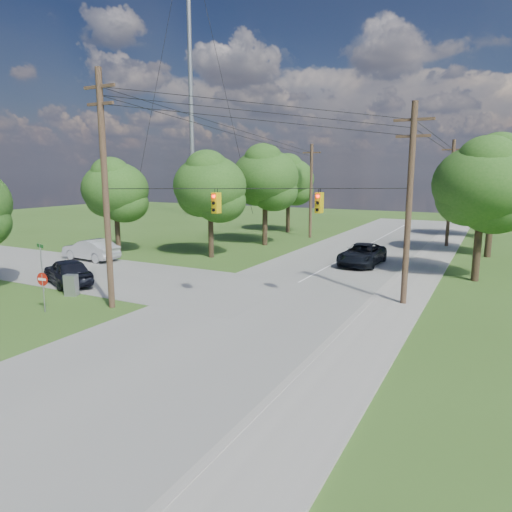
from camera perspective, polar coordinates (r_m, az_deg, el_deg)
The scene contains 24 objects.
ground at distance 22.13m, azimuth -9.79°, elevation -8.20°, with size 140.00×140.00×0.00m, color #33561C.
main_road at distance 25.13m, azimuth 0.89°, elevation -5.74°, with size 10.00×100.00×0.03m, color gray.
cross_road at distance 42.17m, azimuth -28.85°, elevation -0.45°, with size 48.00×9.00×0.03m, color gray.
sidewalk_east at distance 23.00m, azimuth 16.06°, elevation -7.58°, with size 2.60×100.00×0.12m, color #9E9B93.
pole_sw at distance 24.40m, azimuth -18.33°, elevation 8.06°, with size 2.00×0.32×12.00m.
pole_ne at distance 24.89m, azimuth 18.59°, elevation 6.33°, with size 2.00×0.32×10.50m.
pole_north_e at distance 46.72m, azimuth 23.12°, elevation 7.26°, with size 2.00×0.32×10.00m.
pole_north_w at distance 49.90m, azimuth 6.88°, elevation 8.15°, with size 2.00×0.32×10.00m.
power_lines at distance 30.39m, azimuth 5.88°, elevation 14.40°, with size 13.93×29.62×4.93m.
traffic_signals at distance 23.43m, azimuth 1.50°, elevation 6.72°, with size 4.91×3.27×1.05m.
radio_mast at distance 78.55m, azimuth -8.22°, elevation 21.64°, with size 0.70×0.70×45.00m, color gray.
tree_w_near at distance 37.87m, azimuth -5.77°, elevation 8.70°, with size 6.00×6.00×8.40m.
tree_w_mid at distance 44.27m, azimuth 1.15°, elevation 9.83°, with size 6.40×6.40×9.22m.
tree_w_far at distance 54.17m, azimuth 4.07°, elevation 9.55°, with size 6.00×6.00×8.73m.
tree_e_near at distance 32.53m, azimuth 26.50°, elevation 8.00°, with size 6.20×6.20×8.81m.
tree_e_mid at distance 42.51m, azimuth 27.69°, elevation 9.09°, with size 6.60×6.60×9.64m.
tree_e_far at distance 54.54m, azimuth 26.68°, elevation 8.15°, with size 5.80×5.80×8.32m.
tree_cross_n at distance 41.02m, azimuth -17.18°, elevation 7.96°, with size 5.60×5.60×7.91m.
car_cross_dark at distance 31.07m, azimuth -22.50°, elevation -1.77°, with size 2.00×4.98×1.70m, color black.
car_cross_silver at distance 39.17m, azimuth -19.96°, elevation 0.77°, with size 1.80×5.15×1.70m, color silver.
car_main_north at distance 35.83m, azimuth 13.12°, elevation 0.21°, with size 2.68×5.81×1.62m, color black.
control_cabinet at distance 28.32m, azimuth -22.10°, elevation -3.40°, with size 0.69×0.50×1.24m, color gray.
do_not_enter_sign at distance 25.35m, azimuth -25.12°, elevation -3.08°, with size 0.69×0.13×2.06m.
street_name_sign at distance 29.84m, azimuth -25.25°, elevation -0.63°, with size 0.84×0.26×2.87m.
Camera 1 is at (12.97, -16.51, 6.98)m, focal length 32.00 mm.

